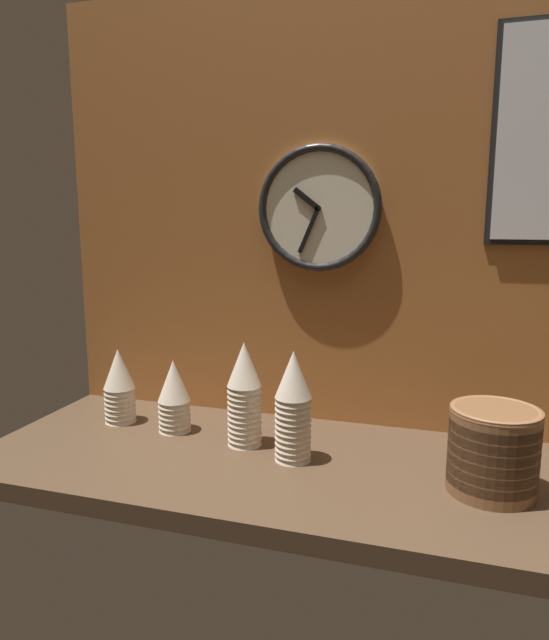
{
  "coord_description": "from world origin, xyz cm",
  "views": [
    {
      "loc": [
        18.4,
        -110.77,
        50.81
      ],
      "look_at": [
        -17.21,
        4.0,
        29.07
      ],
      "focal_mm": 32.0,
      "sensor_mm": 36.0,
      "label": 1
    }
  ],
  "objects_px": {
    "cup_stack_center": "(293,406)",
    "cup_stack_center_left": "(244,394)",
    "cup_stack_left": "(174,396)",
    "bowl_stack_right": "(493,449)",
    "cup_stack_far_left": "(119,386)",
    "wall_clock": "(319,208)"
  },
  "relations": [
    {
      "from": "cup_stack_center",
      "to": "cup_stack_center_left",
      "type": "bearing_deg",
      "value": 159.14
    },
    {
      "from": "cup_stack_left",
      "to": "cup_stack_center",
      "type": "bearing_deg",
      "value": -13.62
    },
    {
      "from": "bowl_stack_right",
      "to": "cup_stack_far_left",
      "type": "bearing_deg",
      "value": 172.14
    },
    {
      "from": "cup_stack_center",
      "to": "cup_stack_far_left",
      "type": "xyz_separation_m",
      "value": [
        -0.48,
        0.09,
        -0.02
      ]
    },
    {
      "from": "cup_stack_center_left",
      "to": "wall_clock",
      "type": "distance_m",
      "value": 0.47
    },
    {
      "from": "cup_stack_center",
      "to": "wall_clock",
      "type": "bearing_deg",
      "value": 91.46
    },
    {
      "from": "cup_stack_center_left",
      "to": "bowl_stack_right",
      "type": "relative_size",
      "value": 1.45
    },
    {
      "from": "cup_stack_center",
      "to": "cup_stack_center_left",
      "type": "distance_m",
      "value": 0.14
    },
    {
      "from": "cup_stack_center",
      "to": "bowl_stack_right",
      "type": "xyz_separation_m",
      "value": [
        0.39,
        -0.03,
        -0.03
      ]
    },
    {
      "from": "cup_stack_center",
      "to": "cup_stack_far_left",
      "type": "relative_size",
      "value": 1.27
    },
    {
      "from": "cup_stack_center_left",
      "to": "wall_clock",
      "type": "xyz_separation_m",
      "value": [
        0.12,
        0.19,
        0.41
      ]
    },
    {
      "from": "bowl_stack_right",
      "to": "wall_clock",
      "type": "xyz_separation_m",
      "value": [
        -0.4,
        0.27,
        0.44
      ]
    },
    {
      "from": "bowl_stack_right",
      "to": "wall_clock",
      "type": "bearing_deg",
      "value": 145.98
    },
    {
      "from": "cup_stack_center",
      "to": "cup_stack_far_left",
      "type": "distance_m",
      "value": 0.49
    },
    {
      "from": "cup_stack_center_left",
      "to": "bowl_stack_right",
      "type": "height_order",
      "value": "cup_stack_center_left"
    },
    {
      "from": "wall_clock",
      "to": "bowl_stack_right",
      "type": "bearing_deg",
      "value": -34.02
    },
    {
      "from": "cup_stack_far_left",
      "to": "wall_clock",
      "type": "xyz_separation_m",
      "value": [
        0.47,
        0.15,
        0.43
      ]
    },
    {
      "from": "cup_stack_left",
      "to": "bowl_stack_right",
      "type": "bearing_deg",
      "value": -8.36
    },
    {
      "from": "cup_stack_center",
      "to": "wall_clock",
      "type": "xyz_separation_m",
      "value": [
        -0.01,
        0.24,
        0.41
      ]
    },
    {
      "from": "bowl_stack_right",
      "to": "wall_clock",
      "type": "height_order",
      "value": "wall_clock"
    },
    {
      "from": "cup_stack_center",
      "to": "cup_stack_left",
      "type": "bearing_deg",
      "value": 166.38
    },
    {
      "from": "cup_stack_center_left",
      "to": "cup_stack_left",
      "type": "bearing_deg",
      "value": 171.47
    }
  ]
}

